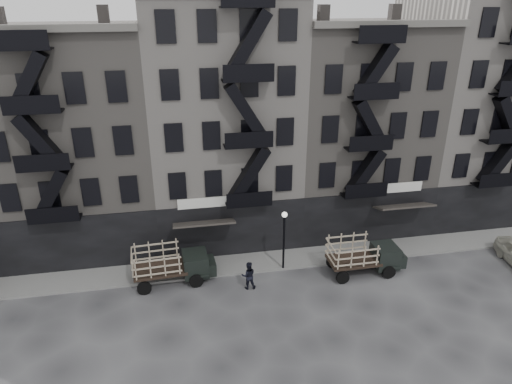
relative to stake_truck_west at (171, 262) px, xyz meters
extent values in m
plane|color=#38383A|center=(4.24, -2.61, -1.45)|extent=(140.00, 140.00, 0.00)
cube|color=slate|center=(4.24, 1.14, -1.38)|extent=(55.00, 2.50, 0.15)
cube|color=slate|center=(-5.76, 7.39, 6.05)|extent=(10.00, 10.00, 15.00)
cube|color=black|center=(-5.76, 2.44, 0.55)|extent=(10.00, 0.35, 4.00)
cube|color=#595651|center=(-5.76, 2.24, 13.75)|extent=(10.00, 0.50, 0.40)
cube|color=#4C4744|center=(-8.76, 7.39, 14.15)|extent=(0.70, 0.70, 1.20)
cube|color=#4C4744|center=(-3.26, 7.39, 14.15)|extent=(0.70, 0.70, 1.20)
cube|color=#B1A9A2|center=(4.24, 7.39, 7.05)|extent=(10.00, 10.00, 17.00)
cube|color=black|center=(4.24, 2.44, 0.55)|extent=(10.00, 0.35, 4.00)
cube|color=slate|center=(14.24, 7.39, 6.05)|extent=(10.00, 10.00, 15.00)
cube|color=black|center=(14.24, 2.44, 0.55)|extent=(10.00, 0.35, 4.00)
cube|color=#595651|center=(14.24, 2.24, 13.75)|extent=(10.00, 0.50, 0.40)
cube|color=#4C4744|center=(11.24, 7.39, 14.15)|extent=(0.70, 0.70, 1.20)
cube|color=#4C4744|center=(16.74, 7.39, 14.15)|extent=(0.70, 0.70, 1.20)
cube|color=#B1A9A2|center=(24.24, 7.39, 7.55)|extent=(10.00, 10.00, 18.00)
cube|color=black|center=(24.24, 2.44, 0.55)|extent=(10.00, 0.35, 4.00)
cylinder|color=black|center=(7.24, -0.01, 0.55)|extent=(0.14, 0.14, 4.00)
sphere|color=silver|center=(7.24, -0.01, 2.65)|extent=(0.36, 0.36, 0.36)
cube|color=black|center=(-0.71, -0.04, -0.44)|extent=(3.37, 2.10, 0.17)
cube|color=black|center=(1.49, 0.09, -0.35)|extent=(1.63, 1.81, 1.44)
cube|color=black|center=(2.35, 0.13, -0.64)|extent=(0.85, 1.48, 0.86)
cylinder|color=black|center=(1.45, -0.88, -1.02)|extent=(0.87, 0.26, 0.86)
cylinder|color=black|center=(1.34, 1.04, -1.02)|extent=(0.87, 0.26, 0.86)
cylinder|color=black|center=(-1.71, -1.06, -1.02)|extent=(0.87, 0.26, 0.86)
cylinder|color=black|center=(-1.82, 0.86, -1.02)|extent=(0.87, 0.26, 0.86)
cube|color=black|center=(11.61, -1.25, -0.45)|extent=(3.24, 1.91, 0.17)
cube|color=black|center=(13.80, -1.25, -0.36)|extent=(1.53, 1.72, 1.43)
cube|color=black|center=(14.65, -1.24, -0.64)|extent=(0.76, 1.43, 0.86)
cylinder|color=black|center=(13.70, -2.20, -1.02)|extent=(0.86, 0.21, 0.86)
cylinder|color=black|center=(13.70, -0.30, -1.02)|extent=(0.86, 0.21, 0.86)
cylinder|color=black|center=(10.57, -2.21, -1.02)|extent=(0.86, 0.21, 0.86)
cylinder|color=black|center=(10.56, -0.31, -1.02)|extent=(0.86, 0.21, 0.86)
imported|color=black|center=(4.64, -1.58, -0.53)|extent=(0.93, 0.75, 1.84)
camera|label=1|loc=(0.73, -24.93, 15.53)|focal=32.00mm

